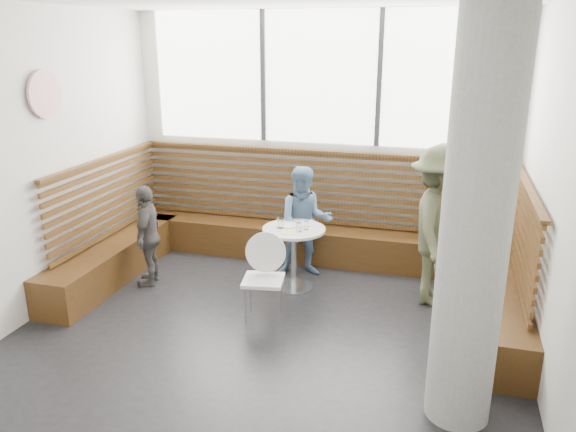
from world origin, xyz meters
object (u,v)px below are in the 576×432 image
(concrete_column, at_px, (476,223))
(child_back, at_px, (305,222))
(cafe_table, at_px, (294,245))
(child_left, at_px, (148,235))
(adult_man, at_px, (438,226))
(cafe_chair, at_px, (265,270))

(concrete_column, distance_m, child_back, 3.11)
(cafe_table, height_order, child_left, child_left)
(cafe_table, bearing_deg, child_back, 86.17)
(cafe_table, bearing_deg, concrete_column, -45.73)
(cafe_table, bearing_deg, child_left, -168.96)
(adult_man, xyz_separation_m, child_back, (-1.58, 0.33, -0.20))
(concrete_column, height_order, cafe_table, concrete_column)
(cafe_chair, distance_m, child_left, 1.67)
(concrete_column, relative_size, cafe_chair, 3.53)
(child_back, distance_m, child_left, 1.90)
(cafe_chair, xyz_separation_m, child_left, (-1.61, 0.43, 0.08))
(cafe_table, relative_size, adult_man, 0.42)
(cafe_chair, distance_m, adult_man, 1.95)
(concrete_column, bearing_deg, child_back, 128.23)
(cafe_table, distance_m, child_back, 0.45)
(adult_man, relative_size, child_left, 1.47)
(concrete_column, bearing_deg, cafe_table, 134.27)
(concrete_column, distance_m, child_left, 4.04)
(child_back, xyz_separation_m, child_left, (-1.74, -0.75, -0.08))
(concrete_column, distance_m, adult_man, 2.15)
(adult_man, distance_m, child_left, 3.36)
(cafe_table, height_order, child_back, child_back)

